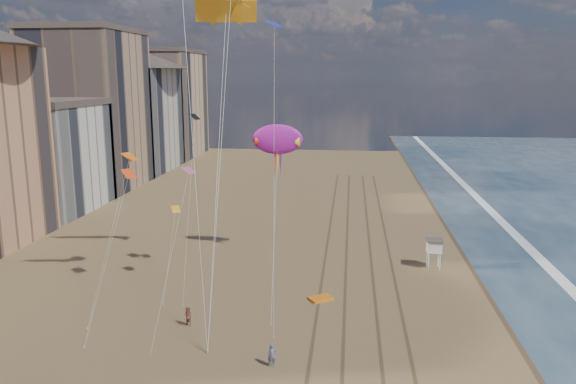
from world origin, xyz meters
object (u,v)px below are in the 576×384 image
object	(u,v)px
show_kite	(278,140)
kite_flyer_a	(272,355)
grounded_kite	(321,298)
kite_flyer_b	(188,317)
lifeguard_stand	(434,246)

from	to	relation	value
show_kite	kite_flyer_a	bearing A→B (deg)	-83.58
grounded_kite	kite_flyer_b	xyz separation A→B (m)	(-10.68, -6.93, 0.72)
kite_flyer_b	show_kite	bearing A→B (deg)	101.73
show_kite	grounded_kite	bearing A→B (deg)	-64.52
grounded_kite	show_kite	xyz separation A→B (m)	(-5.55, 11.64, 13.48)
show_kite	lifeguard_stand	bearing A→B (deg)	-5.11
lifeguard_stand	kite_flyer_b	distance (m)	28.13
show_kite	kite_flyer_b	distance (m)	23.10
lifeguard_stand	show_kite	bearing A→B (deg)	174.89
kite_flyer_a	kite_flyer_b	bearing A→B (deg)	137.38
lifeguard_stand	grounded_kite	xyz separation A→B (m)	(-11.65, -10.10, -2.36)
grounded_kite	show_kite	world-z (taller)	show_kite
show_kite	kite_flyer_a	size ratio (longest dim) A/B	12.32
lifeguard_stand	kite_flyer_b	world-z (taller)	lifeguard_stand
lifeguard_stand	kite_flyer_a	world-z (taller)	lifeguard_stand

